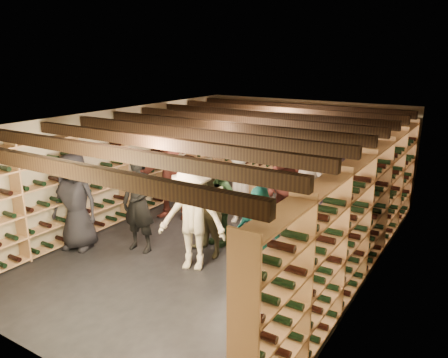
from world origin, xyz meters
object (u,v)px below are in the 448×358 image
person_0 (75,202)px  person_4 (259,239)px  crate_stack_right (323,208)px  person_9 (240,183)px  person_8 (284,188)px  person_12 (342,211)px  person_11 (331,196)px  person_10 (219,205)px  person_2 (207,210)px  crate_stack_left (251,198)px  person_3 (192,218)px  person_5 (172,176)px  person_7 (308,196)px  crate_loose (336,230)px  person_1 (139,203)px

person_0 → person_4: size_ratio=1.09×
crate_stack_right → person_9: size_ratio=0.31×
person_0 → person_8: 4.06m
person_12 → person_11: bearing=124.8°
person_10 → person_2: bearing=-71.6°
crate_stack_right → person_2: size_ratio=0.32×
crate_stack_left → person_2: bearing=-82.5°
person_0 → person_3: person_0 is taller
person_3 → person_9: size_ratio=1.02×
person_5 → person_8: (2.38, 0.65, -0.06)m
person_4 → person_10: size_ratio=1.07×
crate_stack_right → person_7: 1.59m
person_5 → person_4: bearing=-47.6°
person_0 → person_11: size_ratio=1.04×
crate_stack_left → crate_loose: bearing=1.2°
person_4 → person_9: 2.81m
person_1 → person_10: (1.07, 1.03, -0.13)m
person_10 → person_12: bearing=22.8°
crate_stack_right → person_2: 3.13m
person_0 → person_1: bearing=11.1°
person_3 → person_7: bearing=40.5°
person_0 → person_9: size_ratio=1.02×
person_1 → person_12: person_1 is taller
person_0 → person_4: bearing=-8.9°
person_0 → person_2: (2.23, 1.04, -0.05)m
crate_loose → person_5: size_ratio=0.26×
person_3 → person_12: person_3 is taller
person_0 → person_10: 2.65m
crate_loose → person_1: (-2.84, -2.68, 0.83)m
crate_stack_right → person_3: bearing=-107.3°
person_2 → person_12: size_ratio=0.96×
person_1 → person_8: size_ratio=1.04×
crate_stack_right → person_12: size_ratio=0.31×
crate_stack_left → person_1: (-0.89, -2.64, 0.49)m
crate_stack_right → person_12: (0.94, -1.74, 0.64)m
crate_stack_right → person_7: size_ratio=0.29×
person_12 → crate_stack_left: bearing=160.6°
crate_stack_right → person_9: 1.97m
crate_stack_right → person_0: size_ratio=0.30×
person_2 → person_4: bearing=-6.6°
person_10 → crate_loose: bearing=50.8°
crate_stack_right → person_4: person_4 is taller
person_12 → person_4: bearing=-109.1°
crate_stack_left → person_10: (0.18, -1.61, 0.36)m
crate_loose → person_1: 3.99m
person_3 → person_4: 1.27m
person_4 → person_10: person_4 is taller
person_12 → person_2: bearing=-147.4°
person_7 → person_12: bearing=-13.5°
crate_stack_left → person_8: size_ratio=0.48×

